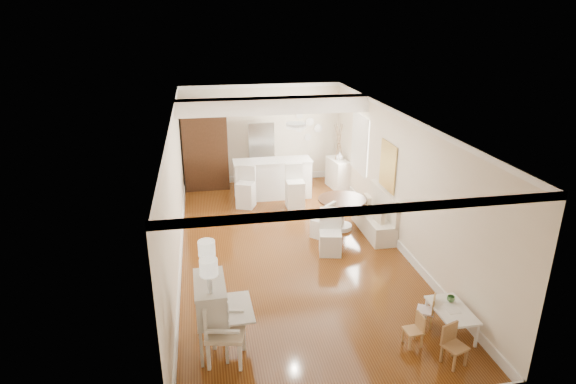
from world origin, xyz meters
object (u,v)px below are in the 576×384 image
object	(u,v)px
breakfast_counter	(273,179)
pantry_cabinet	(205,148)
kids_chair_b	(426,310)
slip_chair_far	(323,219)
bar_stool_left	(246,187)
sideboard	(338,174)
fridge	(274,154)
gustavian_armchair	(226,331)
kids_chair_c	(455,346)
secretary_bureau	(211,315)
slip_chair_near	(330,232)
kids_chair_a	(413,330)
kids_table	(450,321)
bar_stool_right	(295,187)
dining_table	(342,214)

from	to	relation	value
breakfast_counter	pantry_cabinet	distance (m)	2.11
kids_chair_b	slip_chair_far	distance (m)	3.48
bar_stool_left	sideboard	bearing A→B (deg)	42.03
kids_chair_b	bar_stool_left	world-z (taller)	bar_stool_left
breakfast_counter	fridge	bearing A→B (deg)	79.22
gustavian_armchair	kids_chair_c	bearing A→B (deg)	-89.72
bar_stool_left	sideboard	world-z (taller)	bar_stool_left
kids_chair_b	gustavian_armchair	bearing A→B (deg)	-53.96
secretary_bureau	slip_chair_near	size ratio (longest dim) A/B	1.19
kids_chair_a	slip_chair_near	size ratio (longest dim) A/B	0.56
kids_table	fridge	distance (m)	7.51
slip_chair_near	bar_stool_left	distance (m)	3.16
sideboard	kids_table	bearing A→B (deg)	-99.44
secretary_bureau	bar_stool_right	size ratio (longest dim) A/B	1.01
gustavian_armchair	pantry_cabinet	world-z (taller)	pantry_cabinet
slip_chair_near	bar_stool_left	xyz separation A→B (m)	(-1.44, 2.81, 0.06)
kids_table	kids_chair_a	bearing A→B (deg)	-166.40
slip_chair_near	bar_stool_left	size ratio (longest dim) A/B	0.89
kids_chair_c	bar_stool_right	xyz separation A→B (m)	(-1.06, 6.13, 0.24)
bar_stool_left	slip_chair_near	bearing A→B (deg)	-40.35
kids_chair_a	bar_stool_left	world-z (taller)	bar_stool_left
secretary_bureau	sideboard	world-z (taller)	secretary_bureau
secretary_bureau	bar_stool_left	xyz separation A→B (m)	(1.03, 5.38, -0.03)
kids_chair_c	bar_stool_left	size ratio (longest dim) A/B	0.58
pantry_cabinet	dining_table	bearing A→B (deg)	-48.88
slip_chair_near	sideboard	bearing A→B (deg)	84.16
gustavian_armchair	fridge	world-z (taller)	fridge
dining_table	kids_chair_a	bearing A→B (deg)	-91.62
secretary_bureau	bar_stool_left	distance (m)	5.48
kids_chair_a	fridge	xyz separation A→B (m)	(-0.91, 7.47, 0.64)
kids_chair_a	secretary_bureau	bearing A→B (deg)	-104.14
kids_chair_c	sideboard	bearing A→B (deg)	67.48
kids_chair_c	kids_table	bearing A→B (deg)	46.61
kids_table	dining_table	xyz separation A→B (m)	(-0.57, 3.98, 0.16)
kids_chair_a	bar_stool_left	size ratio (longest dim) A/B	0.50
slip_chair_far	bar_stool_right	bearing A→B (deg)	-125.39
bar_stool_right	sideboard	xyz separation A→B (m)	(1.45, 1.17, -0.13)
dining_table	breakfast_counter	distance (m)	2.59
kids_chair_c	pantry_cabinet	bearing A→B (deg)	92.41
slip_chair_far	bar_stool_left	xyz separation A→B (m)	(-1.48, 2.04, 0.11)
bar_stool_left	kids_chair_c	bearing A→B (deg)	-47.75
dining_table	sideboard	size ratio (longest dim) A/B	1.24
dining_table	sideboard	bearing A→B (deg)	75.85
kids_table	breakfast_counter	size ratio (longest dim) A/B	0.42
kids_chair_c	slip_chair_near	bearing A→B (deg)	83.86
dining_table	kids_table	bearing A→B (deg)	-81.84
kids_chair_a	slip_chair_far	bearing A→B (deg)	-178.78
kids_chair_a	bar_stool_right	bearing A→B (deg)	-178.14
kids_chair_a	sideboard	bearing A→B (deg)	168.55
kids_table	pantry_cabinet	distance (m)	8.18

